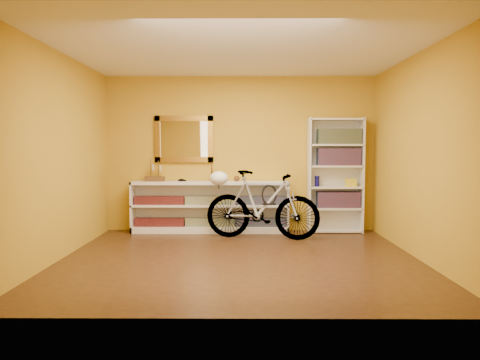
{
  "coord_description": "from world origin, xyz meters",
  "views": [
    {
      "loc": [
        0.04,
        -5.58,
        1.39
      ],
      "look_at": [
        0.0,
        0.7,
        0.95
      ],
      "focal_mm": 33.59,
      "sensor_mm": 36.0,
      "label": 1
    }
  ],
  "objects_px": {
    "console_unit": "(210,207)",
    "bicycle": "(262,205)",
    "helmet": "(219,178)",
    "bookcase": "(335,175)"
  },
  "relations": [
    {
      "from": "bicycle",
      "to": "helmet",
      "type": "distance_m",
      "value": 0.8
    },
    {
      "from": "bookcase",
      "to": "bicycle",
      "type": "relative_size",
      "value": 1.06
    },
    {
      "from": "console_unit",
      "to": "bicycle",
      "type": "distance_m",
      "value": 1.01
    },
    {
      "from": "bookcase",
      "to": "helmet",
      "type": "height_order",
      "value": "bookcase"
    },
    {
      "from": "console_unit",
      "to": "bicycle",
      "type": "xyz_separation_m",
      "value": [
        0.84,
        -0.56,
        0.1
      ]
    },
    {
      "from": "console_unit",
      "to": "helmet",
      "type": "distance_m",
      "value": 0.68
    },
    {
      "from": "console_unit",
      "to": "bicycle",
      "type": "relative_size",
      "value": 1.45
    },
    {
      "from": "bookcase",
      "to": "console_unit",
      "type": "bearing_deg",
      "value": -179.31
    },
    {
      "from": "helmet",
      "to": "console_unit",
      "type": "bearing_deg",
      "value": 111.88
    },
    {
      "from": "console_unit",
      "to": "bookcase",
      "type": "bearing_deg",
      "value": 0.69
    }
  ]
}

